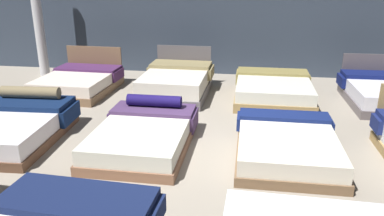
% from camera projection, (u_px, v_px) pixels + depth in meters
% --- Properties ---
extents(ground_plane, '(18.00, 18.00, 0.02)m').
position_uv_depth(ground_plane, '(211.00, 153.00, 5.91)').
color(ground_plane, gray).
extents(showroom_back_wall, '(18.00, 0.06, 3.50)m').
position_uv_depth(showroom_back_wall, '(232.00, 9.00, 10.02)').
color(showroom_back_wall, '#333D4C').
rests_on(showroom_back_wall, ground_plane).
extents(bed_4, '(1.67, 2.13, 0.71)m').
position_uv_depth(bed_4, '(12.00, 126.00, 6.31)').
color(bed_4, brown).
rests_on(bed_4, ground_plane).
extents(bed_5, '(1.49, 2.12, 0.64)m').
position_uv_depth(bed_5, '(144.00, 134.00, 6.05)').
color(bed_5, brown).
rests_on(bed_5, ground_plane).
extents(bed_6, '(1.55, 1.96, 0.44)m').
position_uv_depth(bed_6, '(287.00, 145.00, 5.70)').
color(bed_6, brown).
rests_on(bed_6, ground_plane).
extents(bed_8, '(1.63, 2.04, 0.91)m').
position_uv_depth(bed_8, '(79.00, 82.00, 8.93)').
color(bed_8, brown).
rests_on(bed_8, ground_plane).
extents(bed_9, '(1.54, 2.10, 0.96)m').
position_uv_depth(bed_9, '(176.00, 82.00, 8.69)').
color(bed_9, '#575358').
rests_on(bed_9, ground_plane).
extents(bed_10, '(1.68, 2.06, 0.49)m').
position_uv_depth(bed_10, '(273.00, 90.00, 8.35)').
color(bed_10, olive).
rests_on(bed_10, ground_plane).
extents(support_pillar, '(0.25, 0.25, 3.50)m').
position_uv_depth(support_pillar, '(37.00, 10.00, 9.89)').
color(support_pillar, silver).
rests_on(support_pillar, ground_plane).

